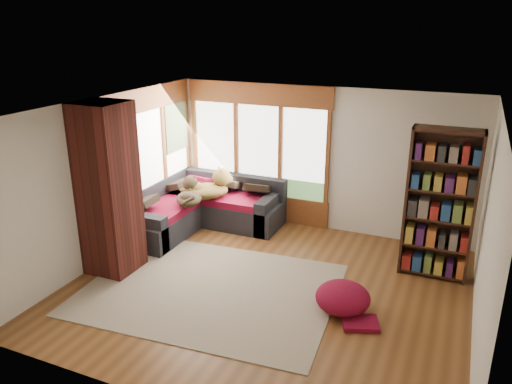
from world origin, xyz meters
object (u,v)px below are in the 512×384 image
Objects in this scene: bookshelf at (440,205)px; dog_brindle at (189,195)px; brick_chimney at (108,190)px; area_rug at (211,289)px; pouf at (343,297)px; dog_tan at (210,188)px; sectional_sofa at (204,210)px.

bookshelf is 2.80× the size of dog_brindle.
dog_brindle is at bearing 76.24° from brick_chimney.
brick_chimney is 4.86m from bookshelf.
brick_chimney is 1.76m from dog_brindle.
brick_chimney is 2.11m from area_rug.
area_rug is 1.90m from pouf.
dog_brindle is at bearing -158.05° from dog_tan.
brick_chimney is at bearing -159.07° from bookshelf.
brick_chimney reaches higher than dog_tan.
area_rug is 2.39m from dog_tan.
bookshelf is at bearing 20.93° from brick_chimney.
pouf is (-1.00, -1.51, -0.93)m from bookshelf.
brick_chimney reaches higher than area_rug.
dog_brindle is (0.40, 1.62, -0.57)m from brick_chimney.
sectional_sofa is at bearing 77.71° from brick_chimney.
dog_tan is (0.59, 2.01, -0.52)m from brick_chimney.
sectional_sofa reaches higher than pouf.
sectional_sofa is at bearing 120.92° from area_rug.
brick_chimney is at bearing -147.92° from dog_tan.
dog_brindle is at bearing -178.38° from bookshelf.
brick_chimney reaches higher than pouf.
brick_chimney is 3.21× the size of dog_brindle.
bookshelf is at bearing -45.49° from dog_tan.
area_rug is 2.17m from dog_brindle.
dog_tan is at bearing 148.88° from pouf.
bookshelf is 3.11× the size of pouf.
brick_chimney is 1.18× the size of sectional_sofa.
dog_tan is 1.20× the size of dog_brindle.
pouf is at bearing -35.25° from sectional_sofa.
bookshelf is (4.09, -0.31, 0.83)m from sectional_sofa.
sectional_sofa is 0.62× the size of area_rug.
dog_tan is at bearing 118.25° from area_rug.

